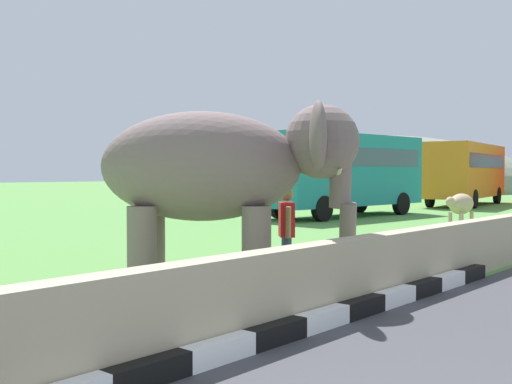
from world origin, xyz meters
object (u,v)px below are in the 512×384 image
Objects in this scene: bus_teal at (343,168)px; elephant at (225,170)px; person_handler at (287,230)px; cow_near at (461,205)px; bus_orange at (466,169)px.

elephant is at bearing -152.77° from bus_teal.
bus_teal is (14.51, 8.33, 1.15)m from person_handler.
person_handler is 0.87× the size of cow_near.
cow_near is at bearing 6.56° from elephant.
bus_teal is at bearing 29.86° from person_handler.
elephant reaches higher than person_handler.
bus_orange is at bearing -1.31° from bus_teal.
person_handler is 16.77m from bus_teal.
elephant is at bearing 171.75° from person_handler.
bus_teal is 0.91× the size of bus_orange.
bus_orange is (12.41, -0.28, 0.00)m from bus_teal.
elephant is 0.44× the size of bus_teal.
bus_teal is 7.67m from cow_near.
bus_orange is at bearing 15.55° from elephant.
person_handler reaches higher than cow_near.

